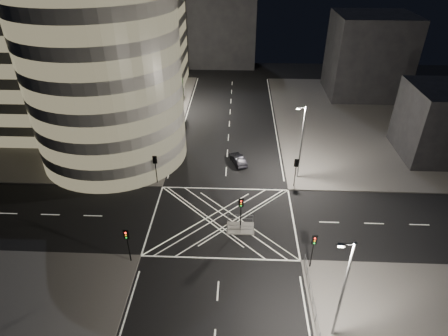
{
  "coord_description": "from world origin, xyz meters",
  "views": [
    {
      "loc": [
        1.51,
        -32.73,
        27.74
      ],
      "look_at": [
        -0.12,
        6.19,
        3.0
      ],
      "focal_mm": 30.0,
      "sensor_mm": 36.0,
      "label": 1
    }
  ],
  "objects_px": {
    "street_lamp_left_near": "(156,127)",
    "street_lamp_right_far": "(301,141)",
    "sedan": "(238,159)",
    "traffic_signal_island": "(241,208)",
    "central_island": "(240,228)",
    "traffic_signal_fl": "(155,164)",
    "street_lamp_right_near": "(343,289)",
    "traffic_signal_nr": "(313,245)",
    "traffic_signal_nl": "(127,240)",
    "traffic_signal_fr": "(296,168)",
    "street_lamp_left_far": "(176,81)"
  },
  "relations": [
    {
      "from": "traffic_signal_nr",
      "to": "traffic_signal_nl",
      "type": "bearing_deg",
      "value": 180.0
    },
    {
      "from": "street_lamp_left_near",
      "to": "sedan",
      "type": "bearing_deg",
      "value": 1.03
    },
    {
      "from": "traffic_signal_nl",
      "to": "traffic_signal_island",
      "type": "height_order",
      "value": "same"
    },
    {
      "from": "central_island",
      "to": "street_lamp_right_near",
      "type": "relative_size",
      "value": 0.3
    },
    {
      "from": "street_lamp_left_near",
      "to": "sedan",
      "type": "relative_size",
      "value": 2.48
    },
    {
      "from": "sedan",
      "to": "street_lamp_left_near",
      "type": "bearing_deg",
      "value": -19.9
    },
    {
      "from": "traffic_signal_fl",
      "to": "sedan",
      "type": "xyz_separation_m",
      "value": [
        10.37,
        5.4,
        -2.25
      ]
    },
    {
      "from": "traffic_signal_fl",
      "to": "street_lamp_right_near",
      "type": "height_order",
      "value": "street_lamp_right_near"
    },
    {
      "from": "traffic_signal_fr",
      "to": "street_lamp_right_far",
      "type": "relative_size",
      "value": 0.4
    },
    {
      "from": "traffic_signal_fl",
      "to": "street_lamp_right_far",
      "type": "bearing_deg",
      "value": 6.88
    },
    {
      "from": "traffic_signal_nl",
      "to": "traffic_signal_nr",
      "type": "height_order",
      "value": "same"
    },
    {
      "from": "traffic_signal_nr",
      "to": "traffic_signal_fr",
      "type": "bearing_deg",
      "value": 90.0
    },
    {
      "from": "street_lamp_left_far",
      "to": "street_lamp_right_far",
      "type": "distance_m",
      "value": 28.23
    },
    {
      "from": "traffic_signal_island",
      "to": "street_lamp_right_near",
      "type": "xyz_separation_m",
      "value": [
        7.44,
        -12.5,
        2.63
      ]
    },
    {
      "from": "street_lamp_left_far",
      "to": "street_lamp_right_near",
      "type": "xyz_separation_m",
      "value": [
        18.87,
        -44.0,
        0.0
      ]
    },
    {
      "from": "street_lamp_left_near",
      "to": "sedan",
      "type": "distance_m",
      "value": 12.04
    },
    {
      "from": "traffic_signal_fl",
      "to": "sedan",
      "type": "height_order",
      "value": "traffic_signal_fl"
    },
    {
      "from": "central_island",
      "to": "sedan",
      "type": "xyz_separation_m",
      "value": [
        -0.43,
        13.7,
        0.59
      ]
    },
    {
      "from": "central_island",
      "to": "street_lamp_right_far",
      "type": "distance_m",
      "value": 13.98
    },
    {
      "from": "traffic_signal_island",
      "to": "central_island",
      "type": "bearing_deg",
      "value": 0.0
    },
    {
      "from": "street_lamp_left_far",
      "to": "traffic_signal_nl",
      "type": "bearing_deg",
      "value": -89.01
    },
    {
      "from": "traffic_signal_island",
      "to": "sedan",
      "type": "relative_size",
      "value": 0.99
    },
    {
      "from": "traffic_signal_fl",
      "to": "sedan",
      "type": "distance_m",
      "value": 11.9
    },
    {
      "from": "traffic_signal_fr",
      "to": "street_lamp_right_near",
      "type": "bearing_deg",
      "value": -88.25
    },
    {
      "from": "street_lamp_left_far",
      "to": "sedan",
      "type": "height_order",
      "value": "street_lamp_left_far"
    },
    {
      "from": "sedan",
      "to": "traffic_signal_nr",
      "type": "bearing_deg",
      "value": 89.92
    },
    {
      "from": "central_island",
      "to": "street_lamp_right_near",
      "type": "bearing_deg",
      "value": -59.25
    },
    {
      "from": "traffic_signal_fl",
      "to": "central_island",
      "type": "bearing_deg",
      "value": -37.54
    },
    {
      "from": "traffic_signal_island",
      "to": "street_lamp_left_near",
      "type": "xyz_separation_m",
      "value": [
        -11.44,
        13.5,
        2.63
      ]
    },
    {
      "from": "sedan",
      "to": "central_island",
      "type": "bearing_deg",
      "value": 70.89
    },
    {
      "from": "traffic_signal_fr",
      "to": "traffic_signal_island",
      "type": "relative_size",
      "value": 1.0
    },
    {
      "from": "traffic_signal_nl",
      "to": "street_lamp_right_far",
      "type": "relative_size",
      "value": 0.4
    },
    {
      "from": "traffic_signal_nr",
      "to": "traffic_signal_island",
      "type": "bearing_deg",
      "value": 142.07
    },
    {
      "from": "traffic_signal_nr",
      "to": "street_lamp_left_near",
      "type": "xyz_separation_m",
      "value": [
        -18.24,
        18.8,
        2.63
      ]
    },
    {
      "from": "traffic_signal_island",
      "to": "street_lamp_right_far",
      "type": "bearing_deg",
      "value": 54.7
    },
    {
      "from": "street_lamp_left_near",
      "to": "street_lamp_right_far",
      "type": "bearing_deg",
      "value": -9.03
    },
    {
      "from": "traffic_signal_island",
      "to": "street_lamp_right_far",
      "type": "relative_size",
      "value": 0.4
    },
    {
      "from": "traffic_signal_fl",
      "to": "street_lamp_right_far",
      "type": "xyz_separation_m",
      "value": [
        18.24,
        2.2,
        2.63
      ]
    },
    {
      "from": "traffic_signal_fl",
      "to": "traffic_signal_nr",
      "type": "xyz_separation_m",
      "value": [
        17.6,
        -13.6,
        0.0
      ]
    },
    {
      "from": "street_lamp_right_near",
      "to": "central_island",
      "type": "bearing_deg",
      "value": 120.75
    },
    {
      "from": "traffic_signal_fl",
      "to": "traffic_signal_fr",
      "type": "height_order",
      "value": "same"
    },
    {
      "from": "traffic_signal_fr",
      "to": "sedan",
      "type": "xyz_separation_m",
      "value": [
        -7.23,
        5.4,
        -2.25
      ]
    },
    {
      "from": "traffic_signal_fr",
      "to": "street_lamp_left_far",
      "type": "height_order",
      "value": "street_lamp_left_far"
    },
    {
      "from": "central_island",
      "to": "traffic_signal_nr",
      "type": "xyz_separation_m",
      "value": [
        6.8,
        -5.3,
        2.84
      ]
    },
    {
      "from": "traffic_signal_fr",
      "to": "traffic_signal_nr",
      "type": "height_order",
      "value": "same"
    },
    {
      "from": "street_lamp_right_near",
      "to": "street_lamp_left_near",
      "type": "bearing_deg",
      "value": 125.97
    },
    {
      "from": "street_lamp_right_far",
      "to": "street_lamp_right_near",
      "type": "relative_size",
      "value": 1.0
    },
    {
      "from": "traffic_signal_fr",
      "to": "street_lamp_right_far",
      "type": "height_order",
      "value": "street_lamp_right_far"
    },
    {
      "from": "traffic_signal_nl",
      "to": "street_lamp_right_near",
      "type": "bearing_deg",
      "value": -21.55
    },
    {
      "from": "traffic_signal_island",
      "to": "traffic_signal_nl",
      "type": "bearing_deg",
      "value": -153.86
    }
  ]
}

